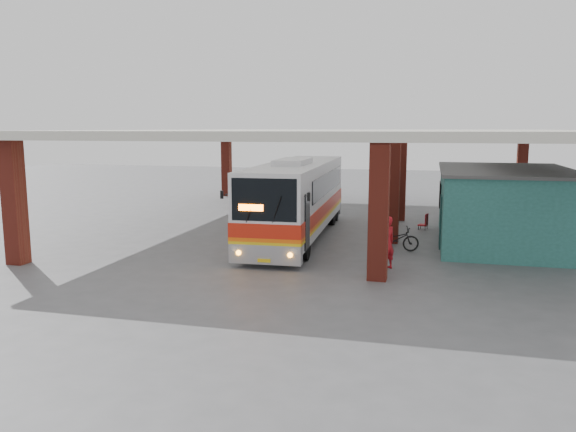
% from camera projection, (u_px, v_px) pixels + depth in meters
% --- Properties ---
extents(ground, '(90.00, 90.00, 0.00)m').
position_uv_depth(ground, '(305.00, 254.00, 21.37)').
color(ground, '#515154').
rests_on(ground, ground).
extents(brick_columns, '(20.10, 21.60, 4.35)m').
position_uv_depth(brick_columns, '(360.00, 185.00, 25.47)').
color(brick_columns, maroon).
rests_on(brick_columns, ground).
extents(canopy_roof, '(21.00, 23.00, 0.30)m').
position_uv_depth(canopy_roof, '(345.00, 133.00, 26.77)').
color(canopy_roof, beige).
rests_on(canopy_roof, brick_columns).
extents(shop_building, '(5.20, 8.20, 3.11)m').
position_uv_depth(shop_building, '(504.00, 206.00, 23.13)').
color(shop_building, '#28665B').
rests_on(shop_building, ground).
extents(coach_bus, '(3.05, 12.07, 3.49)m').
position_uv_depth(coach_bus, '(297.00, 198.00, 24.33)').
color(coach_bus, silver).
rests_on(coach_bus, ground).
extents(motorcycle, '(1.94, 1.08, 0.97)m').
position_uv_depth(motorcycle, '(395.00, 239.00, 21.73)').
color(motorcycle, black).
rests_on(motorcycle, ground).
extents(pedestrian, '(0.78, 0.77, 1.82)m').
position_uv_depth(pedestrian, '(386.00, 243.00, 18.97)').
color(pedestrian, red).
rests_on(pedestrian, ground).
extents(red_chair, '(0.49, 0.49, 0.75)m').
position_uv_depth(red_chair, '(425.00, 222.00, 26.43)').
color(red_chair, '#B01217').
rests_on(red_chair, ground).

